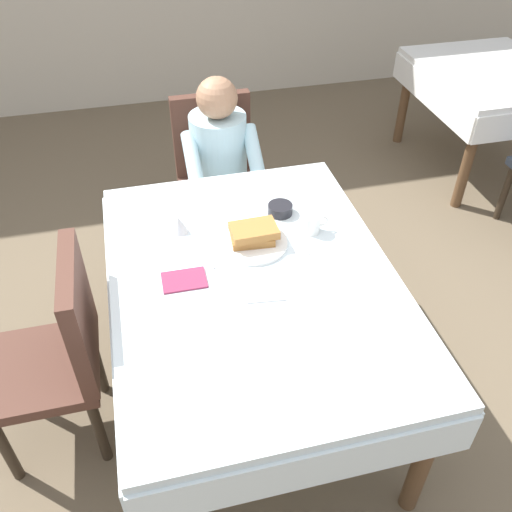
{
  "coord_description": "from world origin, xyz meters",
  "views": [
    {
      "loc": [
        -0.37,
        -1.54,
        2.18
      ],
      "look_at": [
        0.02,
        0.06,
        0.79
      ],
      "focal_mm": 38.67,
      "sensor_mm": 36.0,
      "label": 1
    }
  ],
  "objects_px": {
    "bowl_butter": "(280,209)",
    "breakfast_stack": "(253,233)",
    "background_table_far": "(490,86)",
    "chair_diner": "(216,168)",
    "plate_breakfast": "(254,243)",
    "cup_coffee": "(312,223)",
    "diner_person": "(220,160)",
    "chair_left_side": "(61,347)",
    "spoon_near_edge": "(267,300)",
    "knife_right_of_plate": "(299,240)",
    "dining_table_main": "(254,292)",
    "syrup_pitcher": "(179,224)",
    "fork_left_of_plate": "(210,254)"
  },
  "relations": [
    {
      "from": "chair_left_side",
      "to": "fork_left_of_plate",
      "type": "height_order",
      "value": "chair_left_side"
    },
    {
      "from": "dining_table_main",
      "to": "cup_coffee",
      "type": "bearing_deg",
      "value": 35.27
    },
    {
      "from": "spoon_near_edge",
      "to": "syrup_pitcher",
      "type": "bearing_deg",
      "value": 124.08
    },
    {
      "from": "chair_diner",
      "to": "cup_coffee",
      "type": "height_order",
      "value": "chair_diner"
    },
    {
      "from": "diner_person",
      "to": "knife_right_of_plate",
      "type": "relative_size",
      "value": 5.6
    },
    {
      "from": "diner_person",
      "to": "bowl_butter",
      "type": "xyz_separation_m",
      "value": [
        0.15,
        -0.64,
        0.09
      ]
    },
    {
      "from": "chair_diner",
      "to": "breakfast_stack",
      "type": "height_order",
      "value": "chair_diner"
    },
    {
      "from": "chair_diner",
      "to": "bowl_butter",
      "type": "height_order",
      "value": "chair_diner"
    },
    {
      "from": "background_table_far",
      "to": "spoon_near_edge",
      "type": "bearing_deg",
      "value": -139.17
    },
    {
      "from": "diner_person",
      "to": "background_table_far",
      "type": "height_order",
      "value": "diner_person"
    },
    {
      "from": "dining_table_main",
      "to": "syrup_pitcher",
      "type": "distance_m",
      "value": 0.45
    },
    {
      "from": "breakfast_stack",
      "to": "bowl_butter",
      "type": "bearing_deg",
      "value": 46.9
    },
    {
      "from": "chair_diner",
      "to": "diner_person",
      "type": "relative_size",
      "value": 0.83
    },
    {
      "from": "chair_left_side",
      "to": "knife_right_of_plate",
      "type": "relative_size",
      "value": 4.65
    },
    {
      "from": "plate_breakfast",
      "to": "bowl_butter",
      "type": "bearing_deg",
      "value": 48.6
    },
    {
      "from": "dining_table_main",
      "to": "knife_right_of_plate",
      "type": "relative_size",
      "value": 7.62
    },
    {
      "from": "chair_left_side",
      "to": "syrup_pitcher",
      "type": "xyz_separation_m",
      "value": [
        0.53,
        0.35,
        0.25
      ]
    },
    {
      "from": "diner_person",
      "to": "breakfast_stack",
      "type": "relative_size",
      "value": 5.73
    },
    {
      "from": "cup_coffee",
      "to": "background_table_far",
      "type": "bearing_deg",
      "value": 38.69
    },
    {
      "from": "cup_coffee",
      "to": "syrup_pitcher",
      "type": "relative_size",
      "value": 1.41
    },
    {
      "from": "breakfast_stack",
      "to": "syrup_pitcher",
      "type": "bearing_deg",
      "value": 152.05
    },
    {
      "from": "knife_right_of_plate",
      "to": "spoon_near_edge",
      "type": "relative_size",
      "value": 1.33
    },
    {
      "from": "breakfast_stack",
      "to": "cup_coffee",
      "type": "distance_m",
      "value": 0.26
    },
    {
      "from": "fork_left_of_plate",
      "to": "cup_coffee",
      "type": "bearing_deg",
      "value": -86.89
    },
    {
      "from": "chair_diner",
      "to": "plate_breakfast",
      "type": "distance_m",
      "value": 1.01
    },
    {
      "from": "bowl_butter",
      "to": "breakfast_stack",
      "type": "bearing_deg",
      "value": -133.1
    },
    {
      "from": "syrup_pitcher",
      "to": "knife_right_of_plate",
      "type": "distance_m",
      "value": 0.51
    },
    {
      "from": "bowl_butter",
      "to": "spoon_near_edge",
      "type": "height_order",
      "value": "bowl_butter"
    },
    {
      "from": "dining_table_main",
      "to": "knife_right_of_plate",
      "type": "distance_m",
      "value": 0.3
    },
    {
      "from": "dining_table_main",
      "to": "chair_left_side",
      "type": "bearing_deg",
      "value": 180.0
    },
    {
      "from": "chair_left_side",
      "to": "fork_left_of_plate",
      "type": "distance_m",
      "value": 0.68
    },
    {
      "from": "diner_person",
      "to": "background_table_far",
      "type": "relative_size",
      "value": 1.0
    },
    {
      "from": "chair_left_side",
      "to": "plate_breakfast",
      "type": "xyz_separation_m",
      "value": [
        0.82,
        0.19,
        0.22
      ]
    },
    {
      "from": "plate_breakfast",
      "to": "syrup_pitcher",
      "type": "distance_m",
      "value": 0.33
    },
    {
      "from": "diner_person",
      "to": "bowl_butter",
      "type": "bearing_deg",
      "value": 103.4
    },
    {
      "from": "dining_table_main",
      "to": "cup_coffee",
      "type": "height_order",
      "value": "cup_coffee"
    },
    {
      "from": "cup_coffee",
      "to": "fork_left_of_plate",
      "type": "distance_m",
      "value": 0.45
    },
    {
      "from": "breakfast_stack",
      "to": "knife_right_of_plate",
      "type": "bearing_deg",
      "value": -8.99
    },
    {
      "from": "chair_diner",
      "to": "knife_right_of_plate",
      "type": "distance_m",
      "value": 1.04
    },
    {
      "from": "plate_breakfast",
      "to": "fork_left_of_plate",
      "type": "relative_size",
      "value": 1.56
    },
    {
      "from": "dining_table_main",
      "to": "chair_diner",
      "type": "xyz_separation_m",
      "value": [
        0.06,
        1.17,
        -0.12
      ]
    },
    {
      "from": "plate_breakfast",
      "to": "cup_coffee",
      "type": "bearing_deg",
      "value": 6.24
    },
    {
      "from": "knife_right_of_plate",
      "to": "spoon_near_edge",
      "type": "height_order",
      "value": "same"
    },
    {
      "from": "plate_breakfast",
      "to": "background_table_far",
      "type": "xyz_separation_m",
      "value": [
        2.03,
        1.45,
        -0.13
      ]
    },
    {
      "from": "chair_left_side",
      "to": "bowl_butter",
      "type": "relative_size",
      "value": 8.45
    },
    {
      "from": "syrup_pitcher",
      "to": "knife_right_of_plate",
      "type": "relative_size",
      "value": 0.4
    },
    {
      "from": "dining_table_main",
      "to": "breakfast_stack",
      "type": "bearing_deg",
      "value": 77.07
    },
    {
      "from": "bowl_butter",
      "to": "background_table_far",
      "type": "distance_m",
      "value": 2.26
    },
    {
      "from": "cup_coffee",
      "to": "fork_left_of_plate",
      "type": "height_order",
      "value": "cup_coffee"
    },
    {
      "from": "diner_person",
      "to": "breakfast_stack",
      "type": "bearing_deg",
      "value": 88.96
    }
  ]
}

